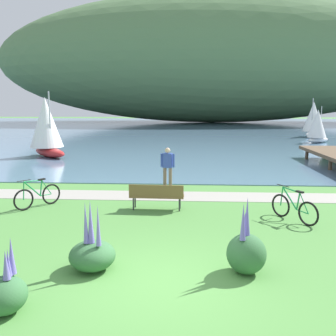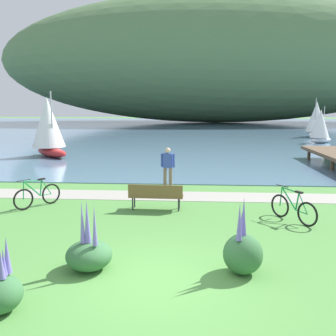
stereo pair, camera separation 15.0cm
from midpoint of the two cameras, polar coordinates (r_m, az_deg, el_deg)
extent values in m
plane|color=#518E42|center=(7.61, -1.31, -17.28)|extent=(200.00, 200.00, 0.00)
cube|color=#5B7F9E|center=(55.96, 3.26, 6.14)|extent=(180.00, 80.00, 0.04)
ellipsoid|color=#567A4C|center=(74.91, 7.57, 16.25)|extent=(84.59, 28.00, 24.20)
cube|color=#A39E93|center=(14.24, 1.26, -4.32)|extent=(60.00, 1.50, 0.01)
cube|color=brown|center=(12.39, -1.49, -4.35)|extent=(1.81, 0.54, 0.05)
cube|color=brown|center=(12.13, -1.62, -3.55)|extent=(1.80, 0.10, 0.40)
cylinder|color=#2D2D33|center=(12.72, -4.83, -5.05)|extent=(0.05, 0.05, 0.45)
cylinder|color=#2D2D33|center=(12.54, 2.09, -5.24)|extent=(0.05, 0.05, 0.45)
cylinder|color=#2D2D33|center=(12.40, -5.11, -5.44)|extent=(0.05, 0.05, 0.45)
cylinder|color=#2D2D33|center=(12.21, 1.99, -5.65)|extent=(0.05, 0.05, 0.45)
torus|color=black|center=(13.18, -21.04, -4.54)|extent=(0.47, 0.62, 0.72)
torus|color=black|center=(13.71, -17.22, -3.80)|extent=(0.47, 0.62, 0.72)
cylinder|color=#1E8C4C|center=(13.28, -19.86, -3.00)|extent=(0.39, 0.52, 0.61)
cylinder|color=#1E8C4C|center=(13.24, -19.77, -1.85)|extent=(0.42, 0.56, 0.09)
cylinder|color=#1E8C4C|center=(13.45, -18.65, -2.89)|extent=(0.11, 0.13, 0.54)
cylinder|color=#1E8C4C|center=(13.59, -17.97, -3.91)|extent=(0.27, 0.36, 0.05)
cylinder|color=#1E8C4C|center=(13.56, -17.89, -2.79)|extent=(0.24, 0.32, 0.56)
cylinder|color=#1E8C4C|center=(13.13, -21.03, -3.25)|extent=(0.08, 0.09, 0.60)
cube|color=black|center=(13.41, -18.57, -1.63)|extent=(0.22, 0.25, 0.05)
cylinder|color=black|center=(13.07, -21.02, -1.78)|extent=(0.30, 0.40, 0.02)
torus|color=black|center=(12.10, 17.16, -5.56)|extent=(0.44, 0.64, 0.72)
torus|color=black|center=(11.44, 20.99, -6.66)|extent=(0.44, 0.64, 0.72)
cylinder|color=#1E8C4C|center=(11.81, 18.42, -4.46)|extent=(0.37, 0.53, 0.61)
cylinder|color=#1E8C4C|center=(11.72, 18.64, -3.24)|extent=(0.39, 0.57, 0.09)
cylinder|color=#1E8C4C|center=(11.60, 19.61, -4.89)|extent=(0.10, 0.13, 0.54)
cylinder|color=#1E8C4C|center=(11.56, 20.18, -6.39)|extent=(0.26, 0.37, 0.05)
cylinder|color=#1E8C4C|center=(11.47, 20.41, -5.16)|extent=(0.23, 0.32, 0.56)
cylinder|color=#1E8C4C|center=(12.01, 17.32, -4.21)|extent=(0.08, 0.09, 0.60)
cube|color=black|center=(11.51, 19.85, -3.51)|extent=(0.22, 0.26, 0.05)
cylinder|color=black|center=(11.92, 17.49, -2.64)|extent=(0.28, 0.41, 0.02)
cylinder|color=#72604C|center=(15.53, -0.17, -1.50)|extent=(0.14, 0.14, 0.88)
cylinder|color=#72604C|center=(15.46, 0.67, -1.56)|extent=(0.14, 0.14, 0.88)
cube|color=#334CA5|center=(15.37, 0.25, 1.18)|extent=(0.42, 0.31, 0.60)
sphere|color=beige|center=(15.31, 0.25, 2.73)|extent=(0.22, 0.22, 0.22)
cylinder|color=#334CA5|center=(15.45, -0.67, 1.22)|extent=(0.09, 0.09, 0.56)
cylinder|color=#334CA5|center=(15.29, 1.18, 1.13)|extent=(0.09, 0.09, 0.56)
ellipsoid|color=#386B3D|center=(8.00, 11.97, -12.83)|extent=(0.82, 0.82, 0.84)
cylinder|color=#386B3D|center=(7.88, 12.11, -10.77)|extent=(0.02, 0.02, 0.12)
cone|color=#6B5BB7|center=(7.77, 12.20, -8.52)|extent=(0.11, 0.11, 0.53)
cylinder|color=#386B3D|center=(7.88, 11.96, -10.77)|extent=(0.02, 0.02, 0.12)
cone|color=#6B5BB7|center=(7.72, 12.08, -7.44)|extent=(0.13, 0.13, 0.83)
cylinder|color=#386B3D|center=(8.02, 11.72, -10.38)|extent=(0.02, 0.02, 0.12)
cone|color=#6B5BB7|center=(7.92, 11.80, -8.34)|extent=(0.14, 0.14, 0.48)
cylinder|color=#386B3D|center=(7.69, 11.37, -11.26)|extent=(0.02, 0.02, 0.12)
cone|color=#6B5BB7|center=(7.55, 11.49, -8.12)|extent=(0.12, 0.12, 0.76)
ellipsoid|color=#386B3D|center=(8.21, -11.51, -13.01)|extent=(0.98, 0.98, 0.62)
cylinder|color=#386B3D|center=(8.07, -12.39, -11.56)|extent=(0.02, 0.02, 0.12)
cone|color=#7A6BC6|center=(7.91, -12.52, -8.13)|extent=(0.11, 0.11, 0.90)
cylinder|color=#386B3D|center=(7.89, -10.56, -12.01)|extent=(0.02, 0.02, 0.12)
cone|color=#7A6BC6|center=(7.73, -10.67, -8.64)|extent=(0.11, 0.11, 0.86)
cylinder|color=#386B3D|center=(8.09, -12.37, -11.53)|extent=(0.02, 0.02, 0.12)
cone|color=#7A6BC6|center=(7.92, -12.50, -8.20)|extent=(0.10, 0.10, 0.87)
cylinder|color=#386B3D|center=(8.07, -11.65, -11.54)|extent=(0.02, 0.02, 0.12)
cone|color=#7A6BC6|center=(7.90, -11.78, -8.04)|extent=(0.14, 0.14, 0.92)
cylinder|color=#386B3D|center=(7.05, -23.21, -15.37)|extent=(0.02, 0.02, 0.12)
cone|color=#7A6BC6|center=(6.93, -23.37, -13.11)|extent=(0.10, 0.10, 0.48)
cylinder|color=#386B3D|center=(6.95, -23.51, -15.76)|extent=(0.02, 0.02, 0.12)
cone|color=#7A6BC6|center=(6.83, -23.69, -13.39)|extent=(0.13, 0.13, 0.50)
cylinder|color=#386B3D|center=(7.12, -22.74, -15.09)|extent=(0.02, 0.02, 0.12)
cone|color=#7A6BC6|center=(6.97, -22.95, -12.21)|extent=(0.13, 0.13, 0.65)
ellipsoid|color=white|center=(42.78, 21.70, 4.83)|extent=(2.53, 3.55, 0.61)
cylinder|color=#B2B2B2|center=(42.41, 21.80, 7.58)|extent=(0.09, 0.09, 3.50)
cone|color=white|center=(43.01, 21.94, 7.35)|extent=(2.82, 2.82, 3.15)
ellipsoid|color=#B22323|center=(25.84, -17.29, 2.37)|extent=(3.34, 3.27, 0.64)
cylinder|color=#B2B2B2|center=(25.42, -17.26, 7.10)|extent=(0.09, 0.09, 3.65)
cone|color=white|center=(25.99, -17.83, 6.72)|extent=(3.06, 3.06, 3.28)
ellipsoid|color=white|center=(36.63, 22.56, 3.98)|extent=(2.72, 2.32, 0.49)
cylinder|color=#B2B2B2|center=(36.70, 22.92, 6.55)|extent=(0.07, 0.07, 2.81)
cone|color=white|center=(36.31, 22.48, 6.33)|extent=(2.33, 2.33, 2.53)
cylinder|color=brown|center=(21.42, 24.09, 0.37)|extent=(0.20, 0.20, 0.60)
cylinder|color=brown|center=(25.17, 21.00, 1.84)|extent=(0.20, 0.20, 0.60)
camera|label=1|loc=(0.07, -89.71, 0.05)|focal=39.65mm
camera|label=2|loc=(0.07, 90.29, -0.05)|focal=39.65mm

